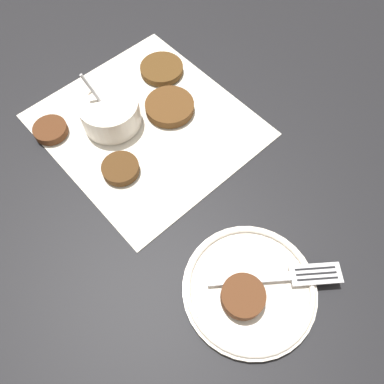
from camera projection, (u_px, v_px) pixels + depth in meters
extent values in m
plane|color=black|center=(159.00, 128.00, 0.65)|extent=(4.00, 4.00, 0.00)
cube|color=silver|center=(147.00, 125.00, 0.65)|extent=(0.39, 0.37, 0.00)
cylinder|color=silver|center=(110.00, 113.00, 0.63)|extent=(0.10, 0.10, 0.05)
cylinder|color=orange|center=(111.00, 116.00, 0.64)|extent=(0.08, 0.08, 0.03)
cone|color=silver|center=(88.00, 92.00, 0.63)|extent=(0.02, 0.02, 0.02)
cylinder|color=silver|center=(97.00, 97.00, 0.61)|extent=(0.04, 0.02, 0.09)
cylinder|color=#523318|center=(170.00, 107.00, 0.66)|extent=(0.09, 0.09, 0.02)
cylinder|color=#4E3316|center=(162.00, 69.00, 0.70)|extent=(0.08, 0.08, 0.01)
cylinder|color=#482D15|center=(121.00, 169.00, 0.60)|extent=(0.06, 0.06, 0.01)
cylinder|color=#4D2A16|center=(51.00, 130.00, 0.63)|extent=(0.06, 0.06, 0.01)
cylinder|color=silver|center=(249.00, 289.00, 0.51)|extent=(0.18, 0.18, 0.01)
torus|color=silver|center=(250.00, 288.00, 0.51)|extent=(0.18, 0.18, 0.01)
cylinder|color=#512D19|center=(243.00, 296.00, 0.49)|extent=(0.06, 0.06, 0.02)
cube|color=silver|center=(249.00, 279.00, 0.51)|extent=(0.09, 0.09, 0.00)
cube|color=silver|center=(316.00, 274.00, 0.51)|extent=(0.07, 0.07, 0.00)
cube|color=black|center=(318.00, 279.00, 0.50)|extent=(0.04, 0.04, 0.00)
cube|color=black|center=(316.00, 274.00, 0.51)|extent=(0.04, 0.04, 0.00)
cube|color=black|center=(315.00, 268.00, 0.51)|extent=(0.04, 0.04, 0.00)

